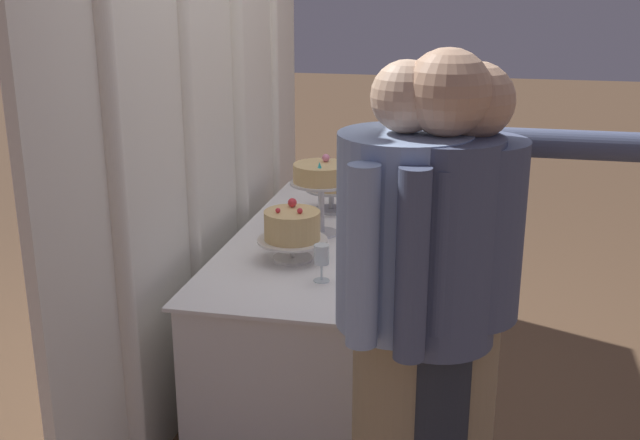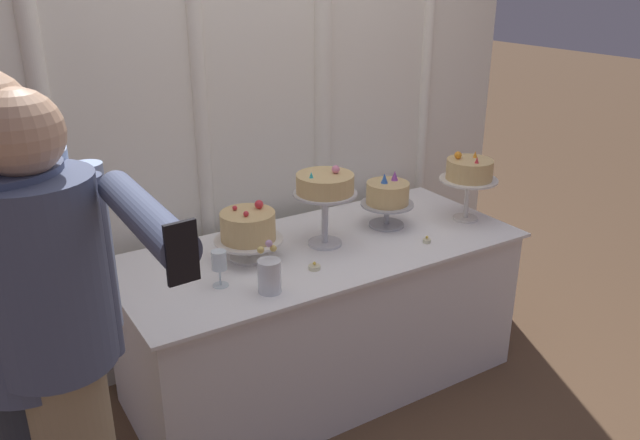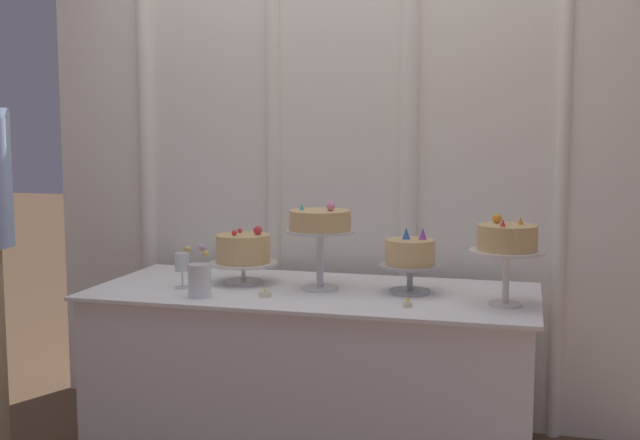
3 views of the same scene
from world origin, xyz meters
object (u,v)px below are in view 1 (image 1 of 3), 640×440
Objects in this scene: flower_vase at (365,254)px; tealight_near_left at (383,210)px; cake_display_midright at (331,182)px; guest_girl_blue_dress at (465,319)px; cake_display_rightmost at (370,149)px; tealight_far_left at (356,247)px; guest_man_pink_jacket at (437,321)px; guest_man_dark_suit at (399,329)px; cake_table at (323,308)px; cake_display_leftmost at (292,228)px; wine_glass at (322,256)px; cake_display_midleft at (321,178)px.

flower_vase reaches higher than tealight_near_left.
guest_girl_blue_dress reaches higher than cake_display_midright.
cake_display_rightmost is 0.21× the size of guest_girl_blue_dress.
guest_girl_blue_dress reaches higher than tealight_far_left.
flower_vase is at bearing -172.21° from cake_display_rightmost.
tealight_near_left is 0.02× the size of guest_man_pink_jacket.
guest_man_dark_suit is at bearing -164.51° from tealight_far_left.
tealight_near_left is 1.74m from guest_girl_blue_dress.
cake_table is 0.65m from cake_display_midright.
tealight_far_left is (-0.55, -0.22, -0.14)m from cake_display_midright.
tealight_far_left is 1.21m from guest_girl_blue_dress.
cake_display_leftmost reaches higher than flower_vase.
guest_man_pink_jacket is (-0.90, -0.35, 0.15)m from flower_vase.
guest_man_pink_jacket is (-0.76, -0.50, 0.12)m from wine_glass.
cake_display_leftmost is at bearing 178.53° from cake_display_midright.
cake_display_midright is at bearing 22.13° from tealight_far_left.
guest_man_pink_jacket reaches higher than cake_display_leftmost.
guest_man_dark_suit is (-1.73, -0.28, 0.17)m from tealight_near_left.
cake_table is at bearing 11.42° from wine_glass.
wine_glass is 2.96× the size of tealight_far_left.
cake_display_leftmost is at bearing 39.46° from guest_girl_blue_dress.
cake_display_leftmost is 1.17m from guest_girl_blue_dress.
cake_display_midright reaches higher than wine_glass.
tealight_far_left is (0.25, 0.08, -0.06)m from flower_vase.
guest_man_dark_suit is at bearing -164.89° from flower_vase.
guest_man_dark_suit is 0.19m from guest_girl_blue_dress.
wine_glass is at bearing -170.85° from cake_display_midright.
guest_girl_blue_dress reaches higher than cake_display_rightmost.
guest_man_pink_jacket reaches higher than flower_vase.
cake_display_midleft is at bearing 47.96° from tealight_far_left.
cake_display_rightmost is at bearing -7.94° from cake_display_leftmost.
cake_display_rightmost is 0.97m from tealight_far_left.
guest_man_pink_jacket is at bearing -159.80° from tealight_far_left.
cake_display_midright is 1.26× the size of flower_vase.
cake_display_rightmost is at bearing 13.73° from guest_man_pink_jacket.
flower_vase is (-1.19, -0.16, -0.17)m from cake_display_rightmost.
cake_display_leftmost is 0.83m from tealight_near_left.
flower_vase is (-0.43, -0.27, -0.20)m from cake_display_midleft.
cake_display_midright is 0.86m from flower_vase.
cake_display_rightmost is at bearing 0.64° from wine_glass.
cake_display_leftmost reaches higher than wine_glass.
guest_girl_blue_dress is (-2.03, -0.59, -0.04)m from cake_display_rightmost.
guest_man_pink_jacket is (-0.97, -0.67, 0.08)m from cake_display_leftmost.
cake_table is at bearing 21.09° from guest_man_dark_suit.
cake_display_rightmost is 6.81× the size of tealight_far_left.
cake_table is 0.73m from wine_glass.
flower_vase is 0.13× the size of guest_man_dark_suit.
guest_girl_blue_dress is at bearing -151.08° from cake_table.
cake_display_midleft is 1.73× the size of flower_vase.
flower_vase is 5.92× the size of tealight_near_left.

